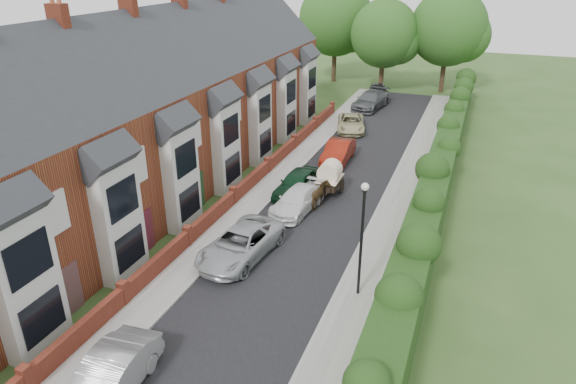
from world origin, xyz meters
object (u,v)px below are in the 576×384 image
car_silver_b (241,244)px  car_red (338,152)px  car_black (378,92)px  car_white (297,200)px  car_beige (351,123)px  horse (320,196)px  car_silver_a (108,380)px  lamppost (362,226)px  car_green (298,183)px  horse_cart (330,176)px  car_grey (371,100)px

car_silver_b → car_red: car_red is taller
car_black → car_white: bearing=-102.6°
car_beige → horse: bearing=-97.4°
car_beige → car_silver_a: bearing=-105.4°
lamppost → car_white: 8.69m
car_black → horse: 25.29m
car_white → car_green: car_green is taller
car_beige → horse_cart: 12.70m
lamppost → car_grey: size_ratio=0.94×
car_grey → car_black: car_grey is taller
car_beige → car_silver_b: bearing=-104.9°
car_red → car_black: bearing=91.3°
car_green → car_grey: car_grey is taller
car_green → horse_cart: (1.78, 0.63, 0.48)m
car_green → horse: 2.15m
car_grey → car_red: bearing=-78.2°
lamppost → car_silver_b: lamppost is taller
car_silver_a → car_grey: size_ratio=0.82×
lamppost → car_red: (-5.00, 14.63, -2.56)m
car_green → horse: car_green is taller
horse → horse_cart: (0.00, 1.84, 0.50)m
car_silver_b → car_red: size_ratio=1.16×
car_grey → car_white: bearing=-79.7°
car_black → horse: car_black is taller
car_silver_a → car_green: (0.35, 16.80, -0.00)m
car_grey → horse_cart: size_ratio=1.85×
car_grey → horse: (1.91, -21.61, -0.07)m
lamppost → car_beige: lamppost is taller
car_silver_a → car_beige: bearing=84.4°
car_beige → car_grey: bearing=75.0°
car_silver_b → car_beige: car_silver_b is taller
car_red → car_silver_b: bearing=-95.4°
lamppost → car_silver_a: lamppost is taller
car_green → car_black: size_ratio=0.96×
car_green → lamppost: bearing=-50.7°
car_black → horse: bearing=-100.2°
car_silver_b → horse: (1.88, 6.39, -0.00)m
car_green → car_beige: (-0.14, 13.18, -0.10)m
car_red → car_black: (-0.93, 17.98, 0.03)m
car_green → car_silver_b: bearing=-85.4°
lamppost → horse_cart: 10.28m
lamppost → car_white: (-5.07, 6.54, -2.66)m
lamppost → car_grey: 29.70m
lamppost → car_grey: bearing=101.5°
car_beige → car_black: bearing=75.0°
car_silver_b → car_beige: 20.78m
car_red → horse_cart: (0.99, -5.39, 0.48)m
car_red → car_beige: (-0.93, 7.15, -0.10)m
horse → car_green: bearing=-33.0°
lamppost → car_green: (-5.79, 8.60, -2.56)m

